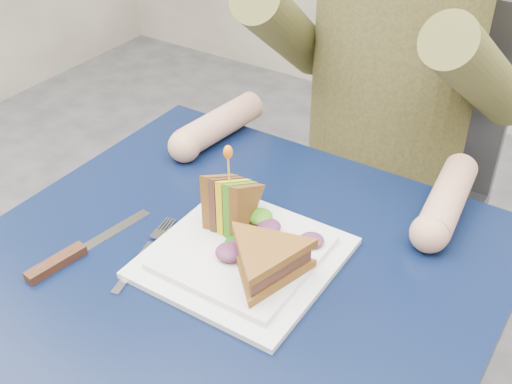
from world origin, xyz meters
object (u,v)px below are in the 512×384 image
Objects in this scene: chair at (394,162)px; diner at (396,24)px; fork at (143,255)px; sandwich_flat at (266,260)px; plate at (243,256)px; sandwich_upright at (230,204)px; knife at (68,257)px; table at (222,310)px.

diner reaches higher than chair.
fork is (-0.12, -0.74, 0.19)m from chair.
plate is at bearing 155.56° from sandwich_flat.
diner is at bearing 96.90° from sandwich_flat.
diner is at bearing 85.51° from sandwich_upright.
plate is 0.26m from knife.
sandwich_flat reaches higher than knife.
diner is 3.36× the size of knife.
sandwich_flat reaches higher than table.
sandwich_upright is 0.65× the size of knife.
table is at bearing -169.05° from sandwich_flat.
sandwich_upright is at bearing 115.45° from table.
knife is at bearing -106.44° from diner.
chair is at bearing 95.78° from sandwich_flat.
sandwich_flat is 0.13m from sandwich_upright.
sandwich_flat is 1.43× the size of sandwich_upright.
diner is (-0.00, -0.11, 0.37)m from chair.
fork is at bearing -98.86° from chair.
chair is 0.69m from plate.
plate is at bearing -88.47° from diner.
chair reaches higher than sandwich_flat.
knife is (-0.16, -0.18, -0.05)m from sandwich_upright.
chair is 3.58× the size of plate.
plate is at bearing -39.58° from sandwich_upright.
knife reaches higher than table.
sandwich_upright is (-0.04, -0.51, -0.13)m from diner.
knife is at bearing -143.70° from fork.
sandwich_flat is 1.16× the size of fork.
chair is 0.67m from sandwich_upright.
table is 0.81× the size of chair.
sandwich_upright is 0.81× the size of fork.
table is 0.15m from fork.
table is 4.22× the size of fork.
plate is at bearing 29.77° from fork.
chair is 0.77m from fork.
sandwich_flat is (0.07, -0.58, -0.14)m from diner.
chair is at bearing 90.00° from diner.
diner is 3.61× the size of sandwich_flat.
plate is (0.01, 0.04, 0.09)m from table.
diner reaches higher than sandwich_flat.
sandwich_upright is (-0.04, 0.08, 0.13)m from table.
chair is (0.00, 0.70, -0.11)m from table.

